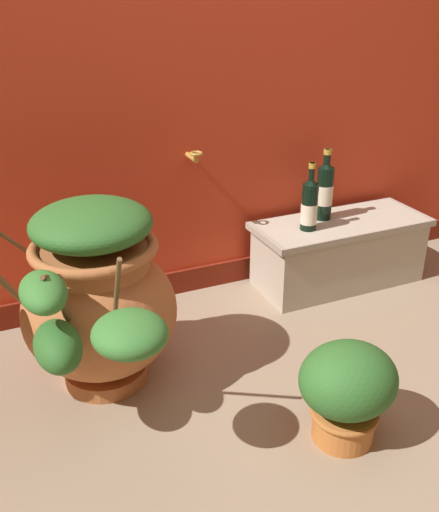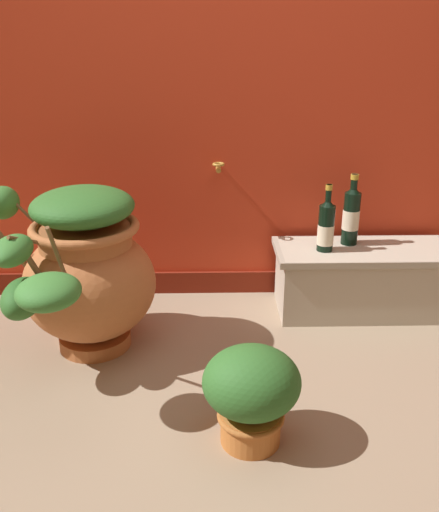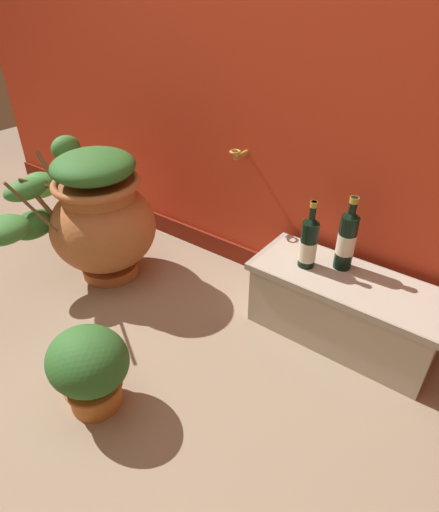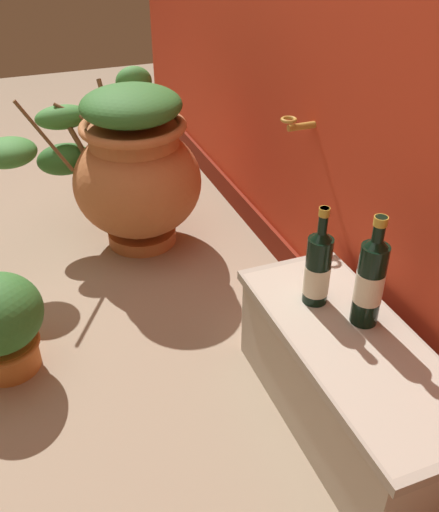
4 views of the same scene
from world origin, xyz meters
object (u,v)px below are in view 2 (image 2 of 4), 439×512
object	(u,v)px
wine_bottle_left	(351,214)
wine_bottle_middle	(326,226)
potted_shrub	(251,391)
terracotta_urn	(82,270)

from	to	relation	value
wine_bottle_left	wine_bottle_middle	world-z (taller)	wine_bottle_left
potted_shrub	wine_bottle_middle	bearing A→B (deg)	65.85
potted_shrub	wine_bottle_left	bearing A→B (deg)	61.39
wine_bottle_left	wine_bottle_middle	xyz separation A→B (m)	(-0.13, -0.08, -0.03)
terracotta_urn	wine_bottle_left	size ratio (longest dim) A/B	2.59
wine_bottle_middle	potted_shrub	xyz separation A→B (m)	(-0.40, -0.89, -0.24)
wine_bottle_left	potted_shrub	xyz separation A→B (m)	(-0.53, -0.97, -0.27)
terracotta_urn	potted_shrub	xyz separation A→B (m)	(0.64, -0.59, -0.16)
wine_bottle_left	terracotta_urn	bearing A→B (deg)	-162.00
wine_bottle_middle	potted_shrub	bearing A→B (deg)	-114.15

